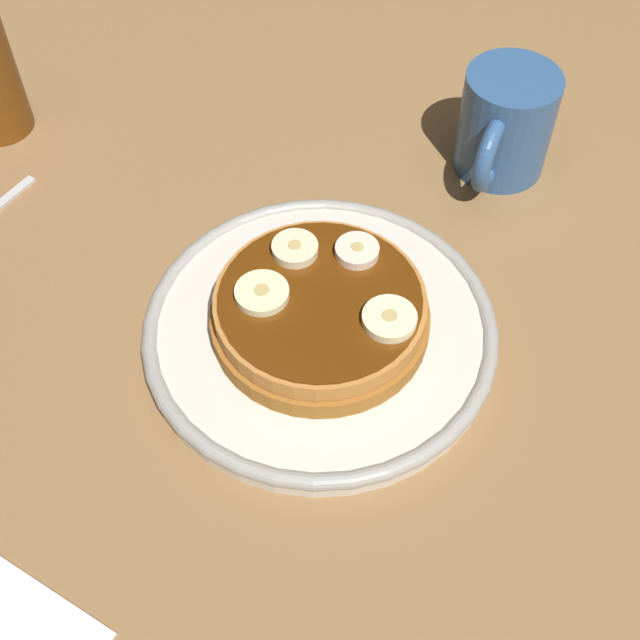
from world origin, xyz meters
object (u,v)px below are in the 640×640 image
object	(u,v)px
plate	(320,331)
coffee_mug	(505,124)
pancake_stack	(323,313)
banana_slice_0	(392,314)
banana_slice_1	(295,249)
banana_slice_3	(357,251)
banana_slice_2	(262,294)

from	to	relation	value
plate	coffee_mug	distance (cm)	21.87
pancake_stack	banana_slice_0	size ratio (longest dim) A/B	4.30
pancake_stack	coffee_mug	size ratio (longest dim) A/B	1.43
banana_slice_0	banana_slice_1	xyz separation A→B (cm)	(-2.27, -7.65, 0.01)
plate	banana_slice_0	world-z (taller)	banana_slice_0
banana_slice_1	banana_slice_3	xyz separation A→B (cm)	(-1.48, 3.72, 0.01)
plate	banana_slice_0	distance (cm)	5.95
coffee_mug	pancake_stack	bearing A→B (deg)	-14.19
plate	banana_slice_3	world-z (taller)	banana_slice_3
banana_slice_0	banana_slice_1	world-z (taller)	same
plate	banana_slice_3	xyz separation A→B (cm)	(-4.24, 0.69, 3.74)
banana_slice_1	coffee_mug	bearing A→B (deg)	154.79
plate	banana_slice_0	xyz separation A→B (cm)	(-0.49, 4.61, 3.72)
pancake_stack	coffee_mug	distance (cm)	21.59
pancake_stack	banana_slice_1	bearing A→B (deg)	-130.00
plate	coffee_mug	xyz separation A→B (cm)	(-20.92, 5.51, 3.17)
banana_slice_3	coffee_mug	world-z (taller)	coffee_mug
pancake_stack	banana_slice_1	xyz separation A→B (cm)	(-2.74, -3.27, 1.76)
banana_slice_0	banana_slice_2	bearing A→B (deg)	-76.76
banana_slice_2	banana_slice_3	size ratio (longest dim) A/B	1.19
plate	banana_slice_2	size ratio (longest dim) A/B	6.77
pancake_stack	banana_slice_3	world-z (taller)	banana_slice_3
plate	banana_slice_1	distance (cm)	5.55
banana_slice_0	banana_slice_3	xyz separation A→B (cm)	(-3.75, -3.92, 0.02)
pancake_stack	banana_slice_2	bearing A→B (deg)	-68.55
coffee_mug	plate	bearing A→B (deg)	-14.76
plate	banana_slice_3	bearing A→B (deg)	170.82
banana_slice_2	banana_slice_3	world-z (taller)	banana_slice_3
banana_slice_2	banana_slice_1	bearing A→B (deg)	176.01
pancake_stack	banana_slice_1	size ratio (longest dim) A/B	4.78
banana_slice_3	pancake_stack	bearing A→B (deg)	-6.19
banana_slice_0	banana_slice_1	size ratio (longest dim) A/B	1.11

